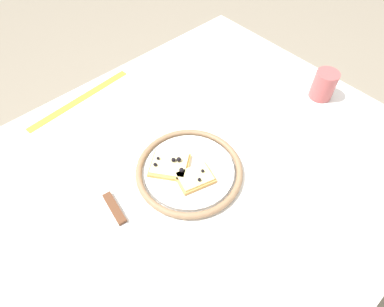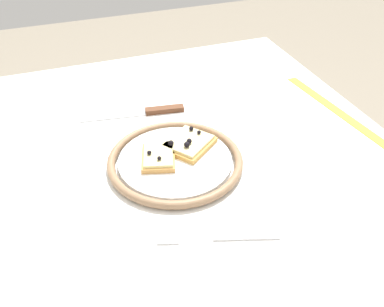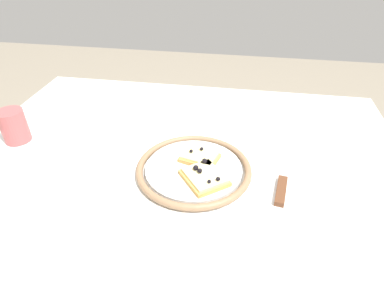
{
  "view_description": "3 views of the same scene",
  "coord_description": "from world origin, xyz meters",
  "px_view_note": "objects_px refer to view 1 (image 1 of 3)",
  "views": [
    {
      "loc": [
        0.34,
        0.34,
        1.41
      ],
      "look_at": [
        0.01,
        -0.02,
        0.78
      ],
      "focal_mm": 30.09,
      "sensor_mm": 36.0,
      "label": 1
    },
    {
      "loc": [
        -0.6,
        0.2,
        1.28
      ],
      "look_at": [
        0.02,
        -0.03,
        0.78
      ],
      "focal_mm": 40.24,
      "sensor_mm": 36.0,
      "label": 2
    },
    {
      "loc": [
        0.13,
        -0.58,
        1.22
      ],
      "look_at": [
        0.03,
        0.02,
        0.78
      ],
      "focal_mm": 30.15,
      "sensor_mm": 36.0,
      "label": 3
    }
  ],
  "objects_px": {
    "pizza_slice_far": "(170,165)",
    "knife": "(121,219)",
    "measuring_tape": "(80,99)",
    "pizza_slice_near": "(195,177)",
    "dining_table": "(200,181)",
    "cup": "(324,85)",
    "plate": "(189,170)",
    "fork": "(243,130)"
  },
  "relations": [
    {
      "from": "pizza_slice_far",
      "to": "knife",
      "type": "bearing_deg",
      "value": 10.86
    },
    {
      "from": "measuring_tape",
      "to": "pizza_slice_near",
      "type": "bearing_deg",
      "value": 91.91
    },
    {
      "from": "measuring_tape",
      "to": "dining_table",
      "type": "bearing_deg",
      "value": 98.87
    },
    {
      "from": "pizza_slice_far",
      "to": "cup",
      "type": "height_order",
      "value": "cup"
    },
    {
      "from": "plate",
      "to": "fork",
      "type": "bearing_deg",
      "value": -179.53
    },
    {
      "from": "pizza_slice_near",
      "to": "pizza_slice_far",
      "type": "height_order",
      "value": "same"
    },
    {
      "from": "knife",
      "to": "plate",
      "type": "bearing_deg",
      "value": 178.81
    },
    {
      "from": "pizza_slice_near",
      "to": "dining_table",
      "type": "bearing_deg",
      "value": -147.86
    },
    {
      "from": "plate",
      "to": "cup",
      "type": "xyz_separation_m",
      "value": [
        -0.48,
        0.06,
        0.03
      ]
    },
    {
      "from": "fork",
      "to": "cup",
      "type": "height_order",
      "value": "cup"
    },
    {
      "from": "pizza_slice_far",
      "to": "measuring_tape",
      "type": "xyz_separation_m",
      "value": [
        0.04,
        -0.38,
        -0.02
      ]
    },
    {
      "from": "pizza_slice_near",
      "to": "plate",
      "type": "bearing_deg",
      "value": -105.58
    },
    {
      "from": "plate",
      "to": "cup",
      "type": "distance_m",
      "value": 0.49
    },
    {
      "from": "plate",
      "to": "pizza_slice_near",
      "type": "height_order",
      "value": "pizza_slice_near"
    },
    {
      "from": "plate",
      "to": "dining_table",
      "type": "bearing_deg",
      "value": 176.92
    },
    {
      "from": "pizza_slice_near",
      "to": "cup",
      "type": "distance_m",
      "value": 0.49
    },
    {
      "from": "pizza_slice_near",
      "to": "knife",
      "type": "xyz_separation_m",
      "value": [
        0.19,
        -0.04,
        -0.02
      ]
    },
    {
      "from": "plate",
      "to": "pizza_slice_far",
      "type": "height_order",
      "value": "pizza_slice_far"
    },
    {
      "from": "knife",
      "to": "cup",
      "type": "distance_m",
      "value": 0.69
    },
    {
      "from": "cup",
      "to": "dining_table",
      "type": "bearing_deg",
      "value": -7.31
    },
    {
      "from": "fork",
      "to": "knife",
      "type": "bearing_deg",
      "value": -0.35
    },
    {
      "from": "plate",
      "to": "cup",
      "type": "bearing_deg",
      "value": 173.04
    },
    {
      "from": "plate",
      "to": "knife",
      "type": "bearing_deg",
      "value": -1.19
    },
    {
      "from": "dining_table",
      "to": "measuring_tape",
      "type": "height_order",
      "value": "measuring_tape"
    },
    {
      "from": "fork",
      "to": "pizza_slice_far",
      "type": "bearing_deg",
      "value": -8.56
    },
    {
      "from": "pizza_slice_near",
      "to": "fork",
      "type": "height_order",
      "value": "pizza_slice_near"
    },
    {
      "from": "fork",
      "to": "cup",
      "type": "bearing_deg",
      "value": 167.66
    },
    {
      "from": "cup",
      "to": "measuring_tape",
      "type": "relative_size",
      "value": 0.25
    },
    {
      "from": "dining_table",
      "to": "plate",
      "type": "distance_m",
      "value": 0.1
    },
    {
      "from": "dining_table",
      "to": "pizza_slice_far",
      "type": "xyz_separation_m",
      "value": [
        0.07,
        -0.04,
        0.1
      ]
    },
    {
      "from": "pizza_slice_far",
      "to": "fork",
      "type": "height_order",
      "value": "pizza_slice_far"
    },
    {
      "from": "pizza_slice_near",
      "to": "cup",
      "type": "height_order",
      "value": "cup"
    },
    {
      "from": "plate",
      "to": "pizza_slice_near",
      "type": "xyz_separation_m",
      "value": [
        0.01,
        0.03,
        0.01
      ]
    },
    {
      "from": "dining_table",
      "to": "fork",
      "type": "bearing_deg",
      "value": -178.68
    },
    {
      "from": "dining_table",
      "to": "knife",
      "type": "relative_size",
      "value": 4.63
    },
    {
      "from": "dining_table",
      "to": "pizza_slice_near",
      "type": "bearing_deg",
      "value": 32.14
    },
    {
      "from": "dining_table",
      "to": "cup",
      "type": "height_order",
      "value": "cup"
    },
    {
      "from": "dining_table",
      "to": "pizza_slice_far",
      "type": "bearing_deg",
      "value": -29.36
    },
    {
      "from": "measuring_tape",
      "to": "knife",
      "type": "bearing_deg",
      "value": 66.63
    },
    {
      "from": "fork",
      "to": "measuring_tape",
      "type": "relative_size",
      "value": 0.56
    },
    {
      "from": "pizza_slice_far",
      "to": "knife",
      "type": "xyz_separation_m",
      "value": [
        0.17,
        0.03,
        -0.02
      ]
    },
    {
      "from": "plate",
      "to": "knife",
      "type": "relative_size",
      "value": 1.12
    }
  ]
}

